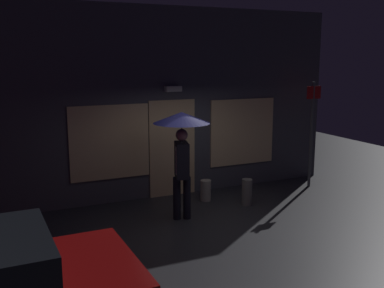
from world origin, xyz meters
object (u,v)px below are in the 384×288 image
sidewalk_bollard (206,190)px  sidewalk_bollard_2 (247,192)px  street_sign_post (312,128)px  person_with_umbrella (182,135)px

sidewalk_bollard → sidewalk_bollard_2: size_ratio=0.82×
street_sign_post → sidewalk_bollard: street_sign_post is taller
street_sign_post → sidewalk_bollard_2: bearing=-164.8°
street_sign_post → sidewalk_bollard: size_ratio=5.50×
person_with_umbrella → sidewalk_bollard_2: person_with_umbrella is taller
sidewalk_bollard_2 → street_sign_post: bearing=15.2°
person_with_umbrella → sidewalk_bollard: person_with_umbrella is taller
sidewalk_bollard → sidewalk_bollard_2: 0.92m
sidewalk_bollard → street_sign_post: bearing=-0.9°
person_with_umbrella → street_sign_post: (3.76, 0.79, -0.23)m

